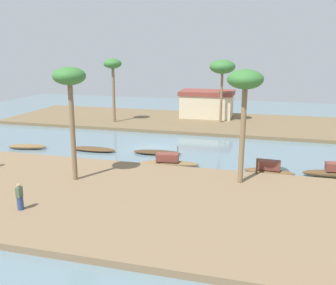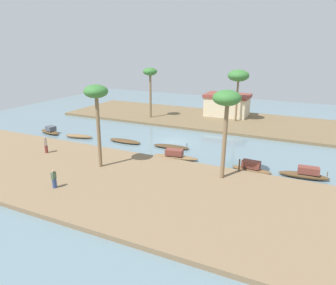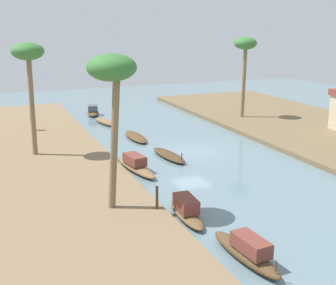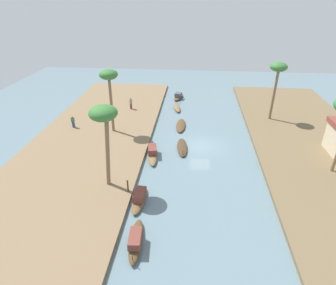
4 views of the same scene
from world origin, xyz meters
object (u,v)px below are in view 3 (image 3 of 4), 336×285
(person_by_mooring, at_px, (33,121))
(palm_tree_right_short, at_px, (245,49))
(sampan_foreground, at_px, (186,210))
(sampan_with_red_awning, at_px, (169,155))
(palm_tree_left_far, at_px, (112,76))
(mooring_post, at_px, (157,197))
(sampan_midstream, at_px, (136,137))
(sampan_upstream_small, at_px, (93,111))
(sampan_near_left_bank, at_px, (105,122))
(sampan_downstream_large, at_px, (247,251))
(sampan_open_hull, at_px, (135,165))
(palm_tree_left_near, at_px, (28,58))

(person_by_mooring, relative_size, palm_tree_right_short, 0.22)
(sampan_foreground, height_order, person_by_mooring, person_by_mooring)
(sampan_with_red_awning, bearing_deg, palm_tree_left_far, -43.10)
(sampan_foreground, bearing_deg, mooring_post, -122.63)
(mooring_post, bearing_deg, sampan_with_red_awning, 154.19)
(sampan_midstream, xyz_separation_m, person_by_mooring, (-4.95, -7.81, 0.97))
(sampan_midstream, xyz_separation_m, palm_tree_right_short, (-3.08, 12.28, 6.88))
(mooring_post, bearing_deg, sampan_upstream_small, 173.84)
(sampan_midstream, distance_m, sampan_upstream_small, 11.42)
(sampan_near_left_bank, relative_size, palm_tree_left_far, 0.50)
(sampan_foreground, bearing_deg, sampan_downstream_large, 10.49)
(palm_tree_right_short, bearing_deg, sampan_with_red_awning, -52.10)
(sampan_open_hull, relative_size, sampan_foreground, 1.29)
(sampan_open_hull, xyz_separation_m, sampan_near_left_bank, (-14.50, 1.70, -0.16))
(person_by_mooring, bearing_deg, palm_tree_left_near, -135.55)
(sampan_near_left_bank, xyz_separation_m, sampan_foreground, (22.44, -1.67, 0.18))
(palm_tree_right_short, bearing_deg, sampan_open_hull, -53.33)
(sampan_near_left_bank, xyz_separation_m, palm_tree_left_far, (20.53, -4.73, 6.79))
(sampan_midstream, height_order, mooring_post, mooring_post)
(sampan_upstream_small, bearing_deg, palm_tree_left_near, -15.19)
(person_by_mooring, distance_m, palm_tree_left_far, 20.02)
(sampan_midstream, bearing_deg, sampan_downstream_large, -5.95)
(sampan_downstream_large, distance_m, sampan_open_hull, 12.65)
(sampan_near_left_bank, height_order, sampan_with_red_awning, sampan_with_red_awning)
(mooring_post, bearing_deg, palm_tree_right_short, 138.41)
(palm_tree_left_near, height_order, palm_tree_right_short, palm_tree_left_near)
(palm_tree_right_short, bearing_deg, palm_tree_left_far, -46.35)
(sampan_midstream, distance_m, palm_tree_left_far, 16.66)
(sampan_downstream_large, xyz_separation_m, sampan_with_red_awning, (-14.60, 2.58, -0.25))
(palm_tree_left_far, bearing_deg, sampan_foreground, 57.93)
(sampan_with_red_awning, relative_size, person_by_mooring, 2.55)
(sampan_foreground, height_order, palm_tree_left_far, palm_tree_left_far)
(sampan_with_red_awning, bearing_deg, sampan_foreground, -22.88)
(palm_tree_right_short, bearing_deg, mooring_post, -41.59)
(sampan_open_hull, relative_size, palm_tree_left_far, 0.65)
(sampan_upstream_small, bearing_deg, sampan_foreground, 9.05)
(mooring_post, bearing_deg, sampan_open_hull, 170.48)
(sampan_midstream, bearing_deg, sampan_foreground, -9.60)
(sampan_downstream_large, relative_size, sampan_with_red_awning, 0.98)
(palm_tree_left_near, bearing_deg, sampan_open_hull, 47.54)
(sampan_with_red_awning, height_order, palm_tree_right_short, palm_tree_right_short)
(sampan_downstream_large, xyz_separation_m, mooring_post, (-5.58, -1.78, 0.52))
(sampan_upstream_small, relative_size, palm_tree_left_near, 0.49)
(sampan_downstream_large, bearing_deg, palm_tree_left_near, -164.80)
(palm_tree_left_near, bearing_deg, sampan_upstream_small, 152.33)
(sampan_downstream_large, height_order, sampan_upstream_small, sampan_downstream_large)
(sampan_upstream_small, height_order, palm_tree_right_short, palm_tree_right_short)
(sampan_midstream, bearing_deg, sampan_open_hull, -18.61)
(sampan_near_left_bank, height_order, sampan_foreground, sampan_foreground)
(palm_tree_left_near, bearing_deg, palm_tree_left_far, 13.57)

